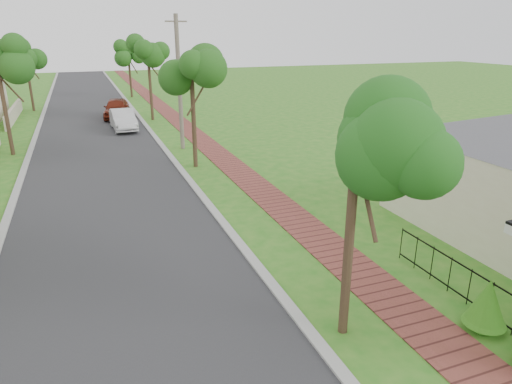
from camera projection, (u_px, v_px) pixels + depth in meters
road at (99, 156)px, 25.32m from camera, size 7.00×120.00×0.02m
kerb_right at (165, 150)px, 26.55m from camera, size 0.30×120.00×0.10m
kerb_left at (27, 162)px, 24.09m from camera, size 0.30×120.00×0.10m
sidewalk at (208, 146)px, 27.42m from camera, size 1.50×120.00×0.03m
street_trees at (88, 63)px, 29.88m from camera, size 10.70×37.65×5.89m
parked_car_red at (117, 108)px, 36.09m from camera, size 2.54×4.76×1.54m
parked_car_white at (123, 120)px, 31.76m from camera, size 1.62×4.29×1.40m
near_tree at (356, 146)px, 9.05m from camera, size 2.13×2.13×5.48m
utility_pole at (179, 83)px, 25.65m from camera, size 1.20×0.24×7.43m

